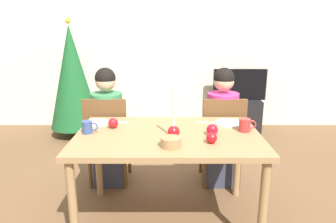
{
  "coord_description": "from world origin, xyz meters",
  "views": [
    {
      "loc": [
        0.0,
        -2.21,
        1.53
      ],
      "look_at": [
        0.0,
        0.2,
        0.87
      ],
      "focal_mm": 32.9,
      "sensor_mm": 36.0,
      "label": 1
    }
  ],
  "objects_px": {
    "person_right_child": "(222,129)",
    "mug_right": "(245,125)",
    "bowl_walnuts": "(171,142)",
    "apple_by_right_mug": "(212,138)",
    "tv": "(240,85)",
    "apple_by_left_plate": "(113,123)",
    "mug_left": "(88,127)",
    "tv_stand": "(238,115)",
    "candle_centerpiece": "(174,128)",
    "apple_near_candle": "(212,130)",
    "chair_right": "(222,136)",
    "christmas_tree": "(73,77)",
    "plate_right": "(229,123)",
    "dining_table": "(168,144)",
    "plate_left": "(97,122)",
    "person_left_child": "(108,129)",
    "chair_left": "(108,136)"
  },
  "relations": [
    {
      "from": "candle_centerpiece",
      "to": "plate_left",
      "type": "xyz_separation_m",
      "value": [
        -0.64,
        0.35,
        -0.07
      ]
    },
    {
      "from": "dining_table",
      "to": "tv",
      "type": "bearing_deg",
      "value": 65.11
    },
    {
      "from": "apple_near_candle",
      "to": "candle_centerpiece",
      "type": "bearing_deg",
      "value": -170.02
    },
    {
      "from": "candle_centerpiece",
      "to": "mug_left",
      "type": "distance_m",
      "value": 0.66
    },
    {
      "from": "bowl_walnuts",
      "to": "apple_near_candle",
      "type": "xyz_separation_m",
      "value": [
        0.31,
        0.23,
        0.01
      ]
    },
    {
      "from": "mug_left",
      "to": "bowl_walnuts",
      "type": "bearing_deg",
      "value": -23.98
    },
    {
      "from": "candle_centerpiece",
      "to": "mug_right",
      "type": "xyz_separation_m",
      "value": [
        0.56,
        0.14,
        -0.02
      ]
    },
    {
      "from": "mug_right",
      "to": "bowl_walnuts",
      "type": "relative_size",
      "value": 0.97
    },
    {
      "from": "tv",
      "to": "christmas_tree",
      "type": "relative_size",
      "value": 0.48
    },
    {
      "from": "apple_by_left_plate",
      "to": "tv_stand",
      "type": "bearing_deg",
      "value": 55.08
    },
    {
      "from": "candle_centerpiece",
      "to": "bowl_walnuts",
      "type": "bearing_deg",
      "value": -96.93
    },
    {
      "from": "tv_stand",
      "to": "candle_centerpiece",
      "type": "xyz_separation_m",
      "value": [
        -1.03,
        -2.39,
        0.58
      ]
    },
    {
      "from": "plate_left",
      "to": "apple_by_left_plate",
      "type": "height_order",
      "value": "apple_by_left_plate"
    },
    {
      "from": "tv_stand",
      "to": "bowl_walnuts",
      "type": "bearing_deg",
      "value": -112.21
    },
    {
      "from": "tv_stand",
      "to": "christmas_tree",
      "type": "bearing_deg",
      "value": -174.64
    },
    {
      "from": "plate_right",
      "to": "apple_by_left_plate",
      "type": "bearing_deg",
      "value": -173.38
    },
    {
      "from": "chair_left",
      "to": "apple_near_candle",
      "type": "distance_m",
      "value": 1.16
    },
    {
      "from": "person_right_child",
      "to": "candle_centerpiece",
      "type": "bearing_deg",
      "value": -123.61
    },
    {
      "from": "chair_right",
      "to": "plate_right",
      "type": "height_order",
      "value": "chair_right"
    },
    {
      "from": "tv",
      "to": "christmas_tree",
      "type": "distance_m",
      "value": 2.42
    },
    {
      "from": "chair_right",
      "to": "plate_right",
      "type": "distance_m",
      "value": 0.43
    },
    {
      "from": "dining_table",
      "to": "plate_right",
      "type": "distance_m",
      "value": 0.58
    },
    {
      "from": "dining_table",
      "to": "christmas_tree",
      "type": "height_order",
      "value": "christmas_tree"
    },
    {
      "from": "apple_by_left_plate",
      "to": "apple_by_right_mug",
      "type": "distance_m",
      "value": 0.82
    },
    {
      "from": "mug_right",
      "to": "dining_table",
      "type": "bearing_deg",
      "value": -174.98
    },
    {
      "from": "plate_right",
      "to": "bowl_walnuts",
      "type": "distance_m",
      "value": 0.72
    },
    {
      "from": "person_right_child",
      "to": "tv",
      "type": "xyz_separation_m",
      "value": [
        0.54,
        1.66,
        0.14
      ]
    },
    {
      "from": "apple_near_candle",
      "to": "chair_right",
      "type": "bearing_deg",
      "value": 73.19
    },
    {
      "from": "chair_right",
      "to": "apple_by_right_mug",
      "type": "height_order",
      "value": "chair_right"
    },
    {
      "from": "apple_near_candle",
      "to": "mug_left",
      "type": "bearing_deg",
      "value": 177.05
    },
    {
      "from": "person_left_child",
      "to": "apple_near_candle",
      "type": "bearing_deg",
      "value": -36.39
    },
    {
      "from": "tv_stand",
      "to": "mug_right",
      "type": "relative_size",
      "value": 4.72
    },
    {
      "from": "chair_right",
      "to": "apple_near_candle",
      "type": "xyz_separation_m",
      "value": [
        -0.19,
        -0.64,
        0.28
      ]
    },
    {
      "from": "person_left_child",
      "to": "tv",
      "type": "relative_size",
      "value": 1.48
    },
    {
      "from": "person_right_child",
      "to": "mug_right",
      "type": "distance_m",
      "value": 0.64
    },
    {
      "from": "plate_right",
      "to": "mug_left",
      "type": "xyz_separation_m",
      "value": [
        -1.13,
        -0.24,
        0.04
      ]
    },
    {
      "from": "tv",
      "to": "mug_left",
      "type": "bearing_deg",
      "value": -126.29
    },
    {
      "from": "apple_by_right_mug",
      "to": "tv",
      "type": "bearing_deg",
      "value": 73.01
    },
    {
      "from": "person_right_child",
      "to": "apple_by_right_mug",
      "type": "bearing_deg",
      "value": -104.73
    },
    {
      "from": "person_right_child",
      "to": "tv",
      "type": "height_order",
      "value": "person_right_child"
    },
    {
      "from": "person_right_child",
      "to": "mug_right",
      "type": "xyz_separation_m",
      "value": [
        0.07,
        -0.59,
        0.23
      ]
    },
    {
      "from": "person_right_child",
      "to": "candle_centerpiece",
      "type": "relative_size",
      "value": 3.18
    },
    {
      "from": "mug_left",
      "to": "dining_table",
      "type": "bearing_deg",
      "value": -1.18
    },
    {
      "from": "dining_table",
      "to": "tv",
      "type": "distance_m",
      "value": 2.54
    },
    {
      "from": "tv",
      "to": "plate_right",
      "type": "distance_m",
      "value": 2.12
    },
    {
      "from": "christmas_tree",
      "to": "plate_left",
      "type": "height_order",
      "value": "christmas_tree"
    },
    {
      "from": "plate_right",
      "to": "mug_left",
      "type": "relative_size",
      "value": 1.92
    },
    {
      "from": "mug_left",
      "to": "apple_by_left_plate",
      "type": "relative_size",
      "value": 1.52
    },
    {
      "from": "tv_stand",
      "to": "apple_near_candle",
      "type": "relative_size",
      "value": 7.39
    },
    {
      "from": "apple_by_left_plate",
      "to": "person_left_child",
      "type": "bearing_deg",
      "value": 106.36
    }
  ]
}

